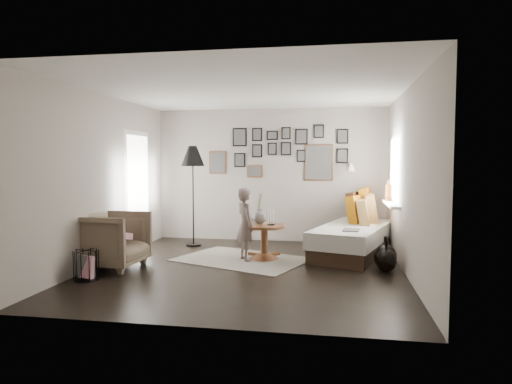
% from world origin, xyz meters
% --- Properties ---
extents(ground, '(4.80, 4.80, 0.00)m').
position_xyz_m(ground, '(0.00, 0.00, 0.00)').
color(ground, black).
rests_on(ground, ground).
extents(wall_back, '(4.50, 0.00, 4.50)m').
position_xyz_m(wall_back, '(0.00, 2.40, 1.30)').
color(wall_back, '#A0968C').
rests_on(wall_back, ground).
extents(wall_front, '(4.50, 0.00, 4.50)m').
position_xyz_m(wall_front, '(0.00, -2.40, 1.30)').
color(wall_front, '#A0968C').
rests_on(wall_front, ground).
extents(wall_left, '(0.00, 4.80, 4.80)m').
position_xyz_m(wall_left, '(-2.25, 0.00, 1.30)').
color(wall_left, '#A0968C').
rests_on(wall_left, ground).
extents(wall_right, '(0.00, 4.80, 4.80)m').
position_xyz_m(wall_right, '(2.25, 0.00, 1.30)').
color(wall_right, '#A0968C').
rests_on(wall_right, ground).
extents(ceiling, '(4.80, 4.80, 0.00)m').
position_xyz_m(ceiling, '(0.00, 0.00, 2.60)').
color(ceiling, white).
rests_on(ceiling, wall_back).
extents(door_left, '(0.00, 2.14, 2.14)m').
position_xyz_m(door_left, '(-2.23, 1.20, 1.05)').
color(door_left, white).
rests_on(door_left, wall_left).
extents(window_right, '(0.15, 1.32, 1.30)m').
position_xyz_m(window_right, '(2.18, 1.34, 0.93)').
color(window_right, white).
rests_on(window_right, wall_right).
extents(gallery_wall, '(2.74, 0.03, 1.08)m').
position_xyz_m(gallery_wall, '(0.29, 2.38, 1.74)').
color(gallery_wall, brown).
rests_on(gallery_wall, wall_back).
extents(wall_sconce, '(0.18, 0.36, 0.16)m').
position_xyz_m(wall_sconce, '(1.55, 2.13, 1.46)').
color(wall_sconce, white).
rests_on(wall_sconce, wall_back).
extents(rug, '(2.34, 2.01, 0.01)m').
position_xyz_m(rug, '(-0.19, 0.58, 0.01)').
color(rug, beige).
rests_on(rug, ground).
extents(pedestal_table, '(0.71, 0.71, 0.56)m').
position_xyz_m(pedestal_table, '(0.15, 0.70, 0.26)').
color(pedestal_table, brown).
rests_on(pedestal_table, ground).
extents(vase, '(0.20, 0.20, 0.51)m').
position_xyz_m(vase, '(0.07, 0.72, 0.71)').
color(vase, black).
rests_on(vase, pedestal_table).
extents(candles, '(0.12, 0.12, 0.26)m').
position_xyz_m(candles, '(0.26, 0.70, 0.69)').
color(candles, black).
rests_on(candles, pedestal_table).
extents(daybed, '(1.56, 2.38, 1.09)m').
position_xyz_m(daybed, '(1.58, 1.35, 0.34)').
color(daybed, black).
rests_on(daybed, ground).
extents(magazine_on_daybed, '(0.29, 0.36, 0.02)m').
position_xyz_m(magazine_on_daybed, '(1.52, 0.69, 0.51)').
color(magazine_on_daybed, black).
rests_on(magazine_on_daybed, daybed).
extents(armchair, '(0.96, 0.93, 0.84)m').
position_xyz_m(armchair, '(-1.98, -0.29, 0.42)').
color(armchair, brown).
rests_on(armchair, ground).
extents(armchair_cushion, '(0.41, 0.42, 0.17)m').
position_xyz_m(armchair_cushion, '(-1.95, -0.24, 0.48)').
color(armchair_cushion, silver).
rests_on(armchair_cushion, armchair).
extents(floor_lamp, '(0.43, 0.43, 1.86)m').
position_xyz_m(floor_lamp, '(-1.33, 1.62, 1.60)').
color(floor_lamp, black).
rests_on(floor_lamp, ground).
extents(magazine_basket, '(0.37, 0.37, 0.40)m').
position_xyz_m(magazine_basket, '(-2.00, -0.98, 0.20)').
color(magazine_basket, black).
rests_on(magazine_basket, ground).
extents(demijohn_large, '(0.33, 0.33, 0.49)m').
position_xyz_m(demijohn_large, '(2.00, 0.26, 0.19)').
color(demijohn_large, black).
rests_on(demijohn_large, ground).
extents(demijohn_small, '(0.29, 0.29, 0.45)m').
position_xyz_m(demijohn_small, '(2.00, 0.14, 0.17)').
color(demijohn_small, black).
rests_on(demijohn_small, ground).
extents(child, '(0.46, 0.51, 1.16)m').
position_xyz_m(child, '(-0.12, 0.52, 0.58)').
color(child, '#655450').
rests_on(child, ground).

